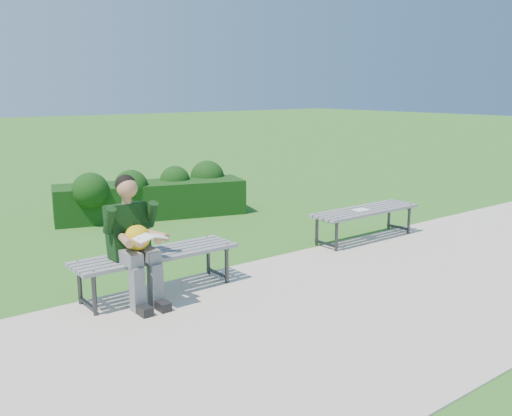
% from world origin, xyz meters
% --- Properties ---
extents(ground, '(80.00, 80.00, 0.00)m').
position_xyz_m(ground, '(0.00, 0.00, 0.00)').
color(ground, '#316A1F').
rests_on(ground, ground).
extents(walkway, '(30.00, 3.50, 0.02)m').
position_xyz_m(walkway, '(0.00, -1.75, 0.01)').
color(walkway, beige).
rests_on(walkway, ground).
extents(hedge, '(3.30, 1.71, 0.88)m').
position_xyz_m(hedge, '(0.37, 3.20, 0.39)').
color(hedge, '#1F3E16').
rests_on(hedge, ground).
extents(bench_left, '(1.80, 0.50, 0.46)m').
position_xyz_m(bench_left, '(-1.41, -0.27, 0.42)').
color(bench_left, gray).
rests_on(bench_left, walkway).
extents(bench_right, '(1.80, 0.50, 0.46)m').
position_xyz_m(bench_right, '(2.05, -0.13, 0.42)').
color(bench_right, gray).
rests_on(bench_right, walkway).
extents(seated_boy, '(0.56, 0.76, 1.31)m').
position_xyz_m(seated_boy, '(-1.71, -0.36, 0.71)').
color(seated_boy, slate).
rests_on(seated_boy, walkway).
extents(paper_sheet, '(0.23, 0.18, 0.01)m').
position_xyz_m(paper_sheet, '(1.95, -0.13, 0.47)').
color(paper_sheet, white).
rests_on(paper_sheet, bench_right).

